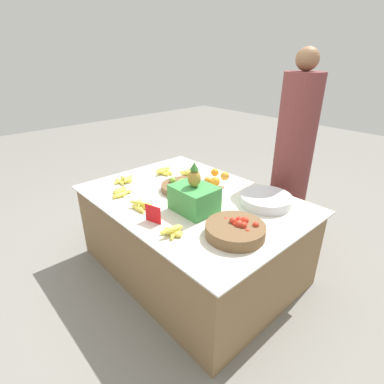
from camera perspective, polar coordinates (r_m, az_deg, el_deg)
The scene contains 15 objects.
ground_plane at distance 2.62m, azimuth 0.00°, elevation -13.89°, with size 12.00×12.00×0.00m, color gray.
market_table at distance 2.43m, azimuth 0.00°, elevation -7.96°, with size 1.66×1.19×0.65m.
lime_bowl at distance 2.40m, azimuth -1.70°, elevation 1.08°, with size 0.35×0.35×0.09m.
tomato_basket at distance 1.82m, azimuth 8.27°, elevation -7.13°, with size 0.36×0.36×0.11m.
orange_pile at distance 2.49m, azimuth 4.51°, elevation 2.50°, with size 0.19×0.16×0.12m.
metal_bowl at distance 2.23m, azimuth 13.88°, elevation -1.44°, with size 0.37×0.37×0.07m.
price_sign at distance 1.95m, azimuth -7.44°, elevation -4.20°, with size 0.12×0.04×0.12m.
produce_crate at distance 2.06m, azimuth 0.42°, elevation -0.90°, with size 0.29×0.24×0.36m.
banana_bunch_front_center at distance 2.60m, azimuth -12.88°, elevation 2.19°, with size 0.16×0.20×0.05m.
banana_bunch_middle_right at distance 2.67m, azimuth -0.43°, elevation 3.56°, with size 0.20×0.17×0.06m.
banana_bunch_front_left at distance 2.73m, azimuth -5.33°, elevation 3.90°, with size 0.16×0.17×0.06m.
banana_bunch_middle_left at distance 2.15m, azimuth -9.59°, elevation -2.59°, with size 0.17×0.15×0.06m.
banana_bunch_back_center at distance 2.38m, azimuth -13.43°, elevation -0.15°, with size 0.15×0.18×0.05m.
banana_bunch_front_right at distance 1.83m, azimuth -3.76°, elevation -7.49°, with size 0.15×0.16×0.06m.
vendor_person at distance 2.74m, azimuth 18.52°, elevation 5.40°, with size 0.32×0.32×1.69m.
Camera 1 is at (1.51, -1.37, 1.65)m, focal length 28.00 mm.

